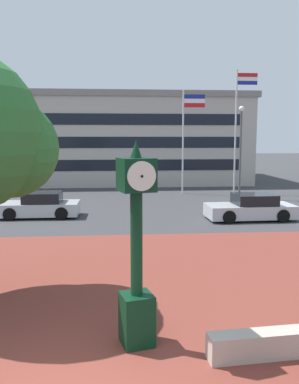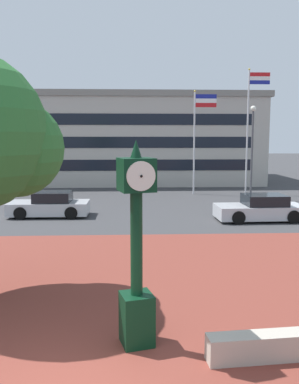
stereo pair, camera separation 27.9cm
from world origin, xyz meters
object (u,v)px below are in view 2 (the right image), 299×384
Objects in this scene: car_street_near at (261,209)px; street_lamp_post at (252,142)px; street_clock at (137,255)px; flagpole_secondary at (250,122)px; flagpole_primary at (197,133)px; car_street_mid at (50,205)px; civic_building at (110,139)px.

car_street_near is 8.01m from street_lamp_post.
street_clock is at bearing -112.52° from street_lamp_post.
street_lamp_post is at bearing -101.64° from flagpole_secondary.
flagpole_primary is 1.21× the size of street_lamp_post.
flagpole_primary is 0.83× the size of flagpole_secondary.
street_lamp_post is (12.23, 5.60, 3.22)m from car_street_mid.
civic_building is (-2.10, 32.63, 2.14)m from street_clock.
flagpole_secondary is (2.12, 9.69, 4.59)m from car_street_near.
flagpole_secondary reaches higher than street_clock.
flagpole_secondary is at bearing -57.13° from car_street_mid.
car_street_mid is at bearing 92.85° from street_clock.
flagpole_primary reaches higher than street_clock.
car_street_near is 0.49× the size of flagpole_secondary.
street_clock is 20.82m from street_lamp_post.
car_street_near is 0.59× the size of flagpole_primary.
car_street_near is at bearing -102.62° from street_lamp_post.
flagpole_primary is at bearing 142.27° from street_lamp_post.
street_clock is 0.15× the size of civic_building.
car_street_mid is 0.55× the size of flagpole_primary.
street_lamp_post is (10.04, -13.49, -0.16)m from civic_building.
street_clock is 22.32m from flagpole_primary.
flagpole_secondary is at bearing 78.36° from street_lamp_post.
street_lamp_post is at bearing -53.35° from civic_building.
car_street_mid is 13.83m from street_lamp_post.
civic_building reaches higher than street_lamp_post.
flagpole_primary is 12.88m from civic_building.
flagpole_secondary reaches higher than street_lamp_post.
car_street_near is 10.56m from flagpole_primary.
flagpole_secondary is at bearing -0.00° from flagpole_primary.
street_clock is 0.66× the size of street_lamp_post.
flagpole_secondary is 1.46× the size of street_lamp_post.
flagpole_primary is (-1.67, 9.69, 3.84)m from car_street_near.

